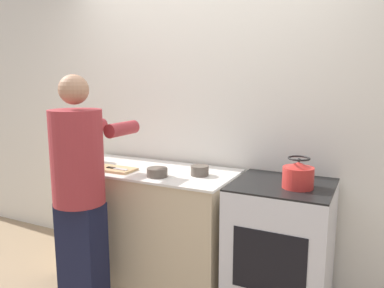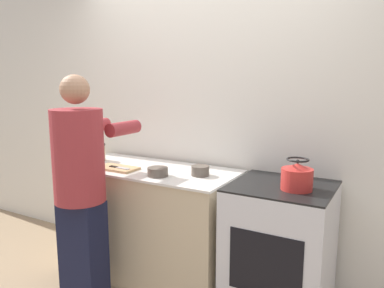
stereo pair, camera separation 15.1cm
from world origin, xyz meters
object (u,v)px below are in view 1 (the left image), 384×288
at_px(oven, 280,249).
at_px(canister_jar, 91,153).
at_px(knife, 116,169).
at_px(cutting_board, 114,169).
at_px(person, 80,186).
at_px(bowl_prep, 200,171).
at_px(kettle, 298,175).

distance_m(oven, canister_jar, 1.73).
height_order(oven, knife, knife).
bearing_deg(cutting_board, person, -87.88).
distance_m(cutting_board, canister_jar, 0.40).
distance_m(cutting_board, bowl_prep, 0.69).
bearing_deg(bowl_prep, kettle, -4.56).
xyz_separation_m(knife, kettle, (1.36, 0.11, 0.08)).
height_order(cutting_board, kettle, kettle).
distance_m(oven, cutting_board, 1.37).
xyz_separation_m(knife, bowl_prep, (0.64, 0.17, 0.02)).
xyz_separation_m(kettle, bowl_prep, (-0.72, 0.06, -0.06)).
xyz_separation_m(kettle, canister_jar, (-1.76, 0.06, -0.02)).
xyz_separation_m(person, knife, (0.02, 0.38, 0.05)).
relative_size(person, cutting_board, 4.98).
relative_size(cutting_board, bowl_prep, 2.49).
bearing_deg(person, oven, 23.29).
height_order(oven, cutting_board, cutting_board).
height_order(person, bowl_prep, person).
height_order(oven, kettle, kettle).
relative_size(bowl_prep, canister_jar, 0.80).
bearing_deg(bowl_prep, oven, -0.28).
bearing_deg(bowl_prep, knife, -165.15).
xyz_separation_m(oven, canister_jar, (-1.65, 0.00, 0.52)).
height_order(knife, bowl_prep, bowl_prep).
bearing_deg(cutting_board, bowl_prep, 12.77).
height_order(cutting_board, knife, knife).
height_order(oven, person, person).
distance_m(person, knife, 0.38).
distance_m(person, kettle, 1.47).
height_order(knife, kettle, kettle).
bearing_deg(cutting_board, canister_jar, 157.57).
bearing_deg(kettle, person, -160.32).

